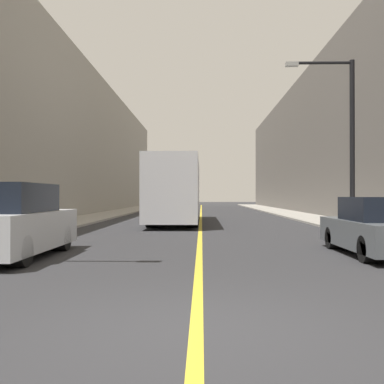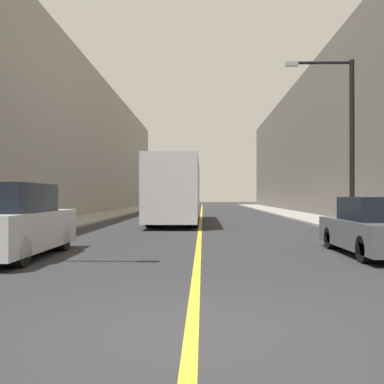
% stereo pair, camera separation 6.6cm
% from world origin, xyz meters
% --- Properties ---
extents(ground_plane, '(200.00, 200.00, 0.00)m').
position_xyz_m(ground_plane, '(0.00, 0.00, 0.00)').
color(ground_plane, '#2D2D30').
extents(sidewalk_left, '(2.87, 72.00, 0.11)m').
position_xyz_m(sidewalk_left, '(-7.17, 30.00, 0.05)').
color(sidewalk_left, '#9E998E').
rests_on(sidewalk_left, ground).
extents(sidewalk_right, '(2.87, 72.00, 0.11)m').
position_xyz_m(sidewalk_right, '(7.17, 30.00, 0.05)').
color(sidewalk_right, '#9E998E').
rests_on(sidewalk_right, ground).
extents(building_row_left, '(4.00, 72.00, 11.85)m').
position_xyz_m(building_row_left, '(-10.60, 30.00, 5.93)').
color(building_row_left, gray).
rests_on(building_row_left, ground).
extents(building_row_right, '(4.00, 72.00, 11.88)m').
position_xyz_m(building_row_right, '(10.60, 30.00, 5.94)').
color(building_row_right, '#66605B').
rests_on(building_row_right, ground).
extents(road_center_line, '(0.16, 72.00, 0.01)m').
position_xyz_m(road_center_line, '(0.00, 30.00, 0.00)').
color(road_center_line, gold).
rests_on(road_center_line, ground).
extents(bus, '(2.47, 12.05, 3.41)m').
position_xyz_m(bus, '(-1.34, 19.89, 1.82)').
color(bus, silver).
rests_on(bus, ground).
extents(parked_suv_left, '(1.92, 4.59, 1.81)m').
position_xyz_m(parked_suv_left, '(-4.57, 5.68, 0.84)').
color(parked_suv_left, silver).
rests_on(parked_suv_left, ground).
extents(car_right_near, '(1.83, 4.33, 1.48)m').
position_xyz_m(car_right_near, '(4.56, 6.39, 0.67)').
color(car_right_near, '#51565B').
rests_on(car_right_near, ground).
extents(street_lamp_right, '(2.73, 0.24, 6.79)m').
position_xyz_m(street_lamp_right, '(5.77, 12.81, 4.04)').
color(street_lamp_right, black).
rests_on(street_lamp_right, sidewalk_right).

